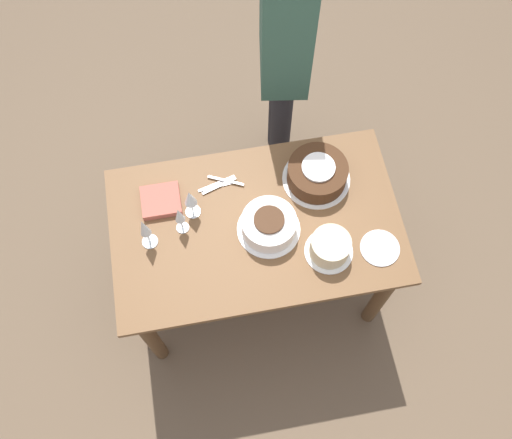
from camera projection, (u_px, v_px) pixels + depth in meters
name	position (u px, v px, depth m)	size (l,w,h in m)	color
ground_plane	(256.00, 279.00, 3.20)	(12.00, 12.00, 0.00)	brown
dining_table	(256.00, 236.00, 2.63)	(1.28, 0.78, 0.76)	brown
cake_center_white	(269.00, 225.00, 2.45)	(0.28, 0.28, 0.11)	white
cake_front_chocolate	(317.00, 174.00, 2.54)	(0.31, 0.31, 0.12)	white
cake_back_decorated	(330.00, 247.00, 2.40)	(0.21, 0.21, 0.11)	white
wine_glass_near	(144.00, 230.00, 2.34)	(0.07, 0.07, 0.21)	silver
wine_glass_far	(190.00, 199.00, 2.41)	(0.07, 0.07, 0.19)	silver
wine_glass_extra	(179.00, 216.00, 2.38)	(0.06, 0.06, 0.19)	silver
dessert_plate_left	(380.00, 248.00, 2.45)	(0.17, 0.17, 0.01)	silver
fork_pile	(220.00, 184.00, 2.58)	(0.21, 0.09, 0.01)	silver
napkin_stack	(161.00, 201.00, 2.53)	(0.17, 0.16, 0.03)	#B75B4C
person_cutting	(285.00, 36.00, 2.58)	(0.28, 0.43, 1.73)	#232328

